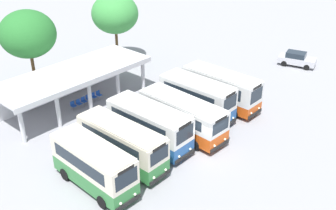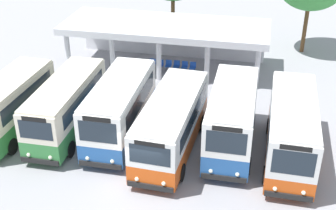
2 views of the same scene
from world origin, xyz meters
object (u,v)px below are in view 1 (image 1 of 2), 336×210
Objects in this scene: waiting_chair_end_by_column at (73,105)px; waiting_chair_far_end_seat at (99,94)px; city_bus_fourth_amber at (182,115)px; city_bus_second_in_row at (122,143)px; city_bus_far_end_green at (221,88)px; city_bus_fifth_blue at (197,97)px; parked_car_flank at (297,59)px; waiting_chair_middle_seat at (84,100)px; city_bus_nearest_orange at (94,164)px; waiting_chair_fourth_seat at (88,98)px; waiting_chair_second_from_end at (79,103)px; city_bus_middle_cream at (149,125)px; waiting_chair_fifth_seat at (94,96)px.

waiting_chair_far_end_seat is at bearing 0.19° from waiting_chair_end_by_column.
city_bus_fourth_amber is 10.12m from waiting_chair_far_end_seat.
city_bus_far_end_green is at bearing -0.44° from city_bus_second_in_row.
city_bus_fifth_blue is 17.24m from parked_car_flank.
city_bus_fourth_amber is 9.33× the size of waiting_chair_middle_seat.
city_bus_fourth_amber is 3.18m from city_bus_fifth_blue.
city_bus_far_end_green is (15.26, 0.50, 0.04)m from city_bus_nearest_orange.
city_bus_fourth_amber reaches higher than waiting_chair_fourth_seat.
waiting_chair_far_end_seat is (2.40, 0.05, 0.00)m from waiting_chair_second_from_end.
city_bus_middle_cream is at bearing -179.16° from city_bus_fifth_blue.
city_bus_fourth_amber is at bearing -87.15° from waiting_chair_far_end_seat.
city_bus_fourth_amber is at bearing -164.30° from city_bus_fifth_blue.
city_bus_second_in_row is 10.54m from waiting_chair_fourth_seat.
city_bus_second_in_row is 8.72× the size of waiting_chair_fifth_seat.
city_bus_nearest_orange reaches higher than waiting_chair_fifth_seat.
waiting_chair_far_end_seat is at bearing -1.56° from waiting_chair_fourth_seat.
parked_car_flank is 5.10× the size of waiting_chair_fourth_seat.
waiting_chair_end_by_column is at bearing 74.64° from city_bus_second_in_row.
city_bus_middle_cream is at bearing 177.24° from parked_car_flank.
waiting_chair_second_from_end is (-2.90, 9.99, -1.19)m from city_bus_fourth_amber.
waiting_chair_end_by_column is (2.60, 9.45, -1.23)m from city_bus_second_in_row.
city_bus_second_in_row is 10.79m from waiting_chair_fifth_seat.
waiting_chair_second_from_end is 1.00× the size of waiting_chair_fourth_seat.
waiting_chair_fifth_seat is at bearing 114.29° from city_bus_fifth_blue.
waiting_chair_fifth_seat is at bearing 96.25° from city_bus_fourth_amber.
waiting_chair_middle_seat is (3.80, 9.46, -1.23)m from city_bus_second_in_row.
city_bus_second_in_row is at bearing -108.76° from waiting_chair_second_from_end.
city_bus_middle_cream is 1.04× the size of city_bus_fifth_blue.
waiting_chair_end_by_column is at bearing 60.67° from city_bus_nearest_orange.
waiting_chair_middle_seat is at bearing 102.93° from city_bus_fourth_amber.
waiting_chair_fourth_seat is at bearing 53.57° from city_bus_nearest_orange.
city_bus_far_end_green is 13.61m from waiting_chair_end_by_column.
waiting_chair_second_from_end is (-5.96, 9.13, -1.38)m from city_bus_fifth_blue.
city_bus_fourth_amber is at bearing -5.40° from city_bus_second_in_row.
waiting_chair_middle_seat is (0.60, 0.05, 0.00)m from waiting_chair_second_from_end.
city_bus_middle_cream reaches higher than waiting_chair_middle_seat.
city_bus_middle_cream is at bearing -98.24° from waiting_chair_fourth_seat.
city_bus_nearest_orange reaches higher than waiting_chair_middle_seat.
city_bus_second_in_row is (3.05, 0.60, -0.04)m from city_bus_nearest_orange.
city_bus_fifth_blue is at bearing 15.70° from city_bus_fourth_amber.
city_bus_nearest_orange is 1.55× the size of parked_car_flank.
city_bus_far_end_green is 8.89× the size of waiting_chair_far_end_seat.
city_bus_fourth_amber is 10.19m from waiting_chair_fifth_seat.
waiting_chair_middle_seat is (6.85, 10.06, -1.28)m from city_bus_nearest_orange.
parked_car_flank is 23.18m from waiting_chair_far_end_seat.
waiting_chair_far_end_seat is at bearing 124.64° from city_bus_far_end_green.
parked_car_flank is (17.16, -1.21, -1.07)m from city_bus_fifth_blue.
city_bus_nearest_orange reaches higher than waiting_chair_fourth_seat.
city_bus_second_in_row is at bearing -114.86° from waiting_chair_fourth_seat.
city_bus_far_end_green reaches higher than waiting_chair_fourth_seat.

